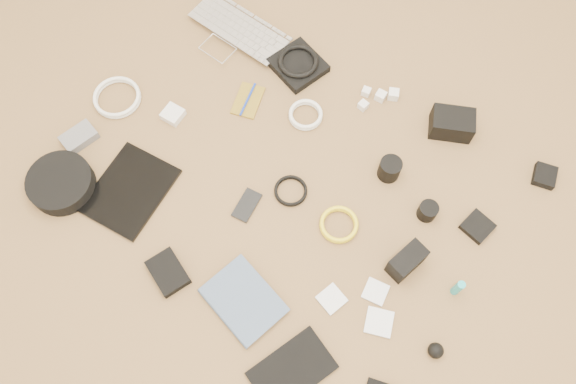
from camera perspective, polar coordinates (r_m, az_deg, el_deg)
The scene contains 32 objects.
laptop at distance 2.09m, azimuth -5.90°, elevation 15.26°, with size 0.37×0.26×0.03m, color silver.
headphone_pouch at distance 2.01m, azimuth 1.03°, elevation 12.75°, with size 0.17×0.16×0.03m, color black.
headphones at distance 1.99m, azimuth 1.04°, elevation 13.15°, with size 0.14×0.14×0.02m, color black.
charger_a at distance 1.97m, azimuth 7.95°, elevation 10.06°, with size 0.03×0.03×0.03m, color silver.
charger_b at distance 1.97m, azimuth 10.65°, elevation 9.72°, with size 0.03×0.03×0.03m, color silver.
charger_c at distance 1.96m, azimuth 9.39°, elevation 9.60°, with size 0.03×0.03×0.03m, color silver.
charger_d at distance 1.93m, azimuth 7.64°, elevation 8.71°, with size 0.03×0.03×0.03m, color silver.
dslr_camera at distance 1.93m, azimuth 16.30°, elevation 6.68°, with size 0.14×0.09×0.08m, color black.
lens_pouch at distance 1.97m, azimuth 24.62°, elevation 1.51°, with size 0.07×0.08×0.03m, color black.
notebook_olive at distance 1.94m, azimuth -4.10°, elevation 9.26°, with size 0.08×0.13×0.01m, color olive.
pen_blue at distance 1.94m, azimuth -4.11°, elevation 9.38°, with size 0.01×0.01×0.13m, color #1531B0.
cable_white_a at distance 1.90m, azimuth 1.80°, elevation 7.74°, with size 0.11×0.11×0.01m, color white.
lens_a at distance 1.80m, azimuth 10.29°, elevation 2.33°, with size 0.07×0.07×0.08m, color black.
lens_b at distance 1.78m, azimuth 14.00°, elevation -1.88°, with size 0.06×0.06×0.05m, color black.
card_reader at distance 1.82m, azimuth 18.69°, elevation -3.35°, with size 0.08×0.08×0.02m, color black.
power_brick at distance 1.94m, azimuth -11.61°, elevation 7.73°, with size 0.06×0.06×0.03m, color silver.
cable_white_b at distance 2.02m, azimuth -16.92°, elevation 9.07°, with size 0.16×0.16×0.01m, color white.
cable_black at distance 1.78m, azimuth 0.28°, elevation 0.06°, with size 0.11×0.11×0.01m, color black.
cable_yellow at distance 1.74m, azimuth 5.17°, elevation -3.38°, with size 0.12×0.12×0.01m, color yellow.
flash at distance 1.70m, azimuth 11.97°, elevation -6.88°, with size 0.06×0.11×0.08m, color black.
lens_cleaner at distance 1.71m, azimuth 16.87°, elevation -9.31°, with size 0.02×0.02×0.08m, color #1BA2AF.
battery_charger at distance 1.98m, azimuth -20.46°, elevation 5.23°, with size 0.07×0.11×0.03m, color slate.
tablet at distance 1.85m, azimuth -15.75°, elevation 0.15°, with size 0.21×0.28×0.01m, color black.
phone at distance 1.77m, azimuth -4.20°, elevation -1.35°, with size 0.06×0.11×0.01m, color black.
filter_case_left at distance 1.68m, azimuth 4.45°, elevation -10.79°, with size 0.07×0.07×0.01m, color silver.
filter_case_mid at distance 1.70m, azimuth 8.87°, elevation -9.97°, with size 0.07×0.07×0.01m, color silver.
filter_case_right at distance 1.68m, azimuth 9.22°, elevation -12.92°, with size 0.08×0.08×0.01m, color silver.
air_blower at distance 1.68m, azimuth 14.78°, elevation -15.31°, with size 0.04×0.04×0.04m, color black.
headphone_case at distance 1.90m, azimuth -22.05°, elevation 0.84°, with size 0.21×0.21×0.06m, color black.
drive_case at distance 1.72m, azimuth -12.09°, elevation -7.98°, with size 0.12×0.09×0.03m, color black.
paperback at distance 1.66m, azimuth -6.78°, elevation -12.75°, with size 0.17×0.22×0.02m, color #445774.
notebook_black_a at distance 1.64m, azimuth 0.41°, elevation -17.65°, with size 0.14×0.23×0.02m, color black.
Camera 1 is at (0.41, -0.60, 1.64)m, focal length 35.00 mm.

